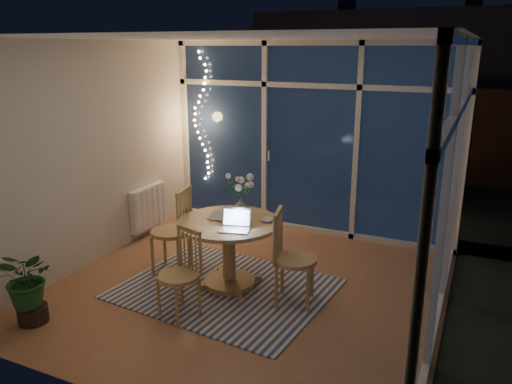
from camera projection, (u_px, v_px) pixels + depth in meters
floor at (247, 288)px, 5.40m from camera, size 4.00×4.00×0.00m
ceiling at (246, 38)px, 4.67m from camera, size 4.00×4.00×0.00m
wall_back at (311, 140)px, 6.78m from camera, size 4.00×0.04×2.60m
wall_front at (115, 239)px, 3.30m from camera, size 4.00×0.04×2.60m
wall_left at (93, 155)px, 5.84m from camera, size 0.04×4.00×2.60m
wall_right at (458, 196)px, 4.23m from camera, size 0.04×4.00×2.60m
window_wall_back at (310, 140)px, 6.75m from camera, size 4.00×0.10×2.60m
window_wall_right at (453, 195)px, 4.25m from camera, size 0.10×4.00×2.60m
radiator at (149, 207)px, 6.86m from camera, size 0.10×0.70×0.58m
fairy_lights at (201, 117)px, 7.28m from camera, size 0.24×0.10×1.85m
garden_patio at (384, 186)px, 9.58m from camera, size 12.00×6.00×0.10m
garden_fence at (367, 131)px, 9.94m from camera, size 11.00×0.08×1.80m
neighbour_roof at (410, 60)px, 12.07m from camera, size 7.00×3.00×2.20m
garden_shrubs at (291, 172)px, 8.56m from camera, size 0.90×0.90×0.90m
rug at (225, 289)px, 5.39m from camera, size 2.29×1.91×0.01m
dining_table at (229, 254)px, 5.37m from camera, size 1.20×1.20×0.75m
chair_left at (170, 230)px, 5.68m from camera, size 0.55×0.55×1.03m
chair_right at (295, 257)px, 4.97m from camera, size 0.54×0.54×1.00m
chair_front at (178, 274)px, 4.74m from camera, size 0.51×0.51×0.88m
laptop at (234, 220)px, 4.97m from camera, size 0.36×0.33×0.22m
flower_vase at (241, 206)px, 5.41m from camera, size 0.22×0.22×0.21m
bowl at (267, 220)px, 5.25m from camera, size 0.17×0.17×0.04m
newspapers at (225, 217)px, 5.37m from camera, size 0.43×0.36×0.01m
phone at (222, 221)px, 5.24m from camera, size 0.13×0.09×0.01m
potted_plant at (29, 285)px, 4.64m from camera, size 0.57×0.51×0.76m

